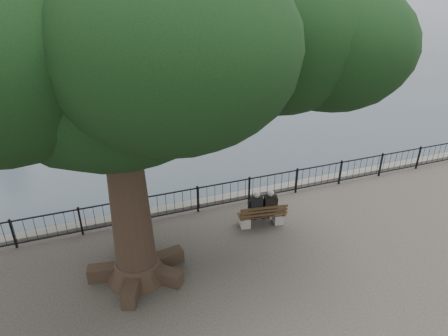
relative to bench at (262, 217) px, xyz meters
name	(u,v)px	position (x,y,z in m)	size (l,w,h in m)	color
harbor	(220,211)	(-0.82, 2.04, -0.80)	(260.00, 260.00, 1.20)	#4D4B44
railing	(224,193)	(-0.82, 1.54, 0.26)	(22.06, 0.06, 1.00)	black
bench	(262,217)	(0.00, 0.00, 0.00)	(1.68, 0.74, 0.86)	slate
person_left	(255,209)	(-0.21, 0.13, 0.33)	(0.44, 0.71, 1.36)	black
person_right	(269,207)	(0.26, 0.05, 0.33)	(0.44, 0.71, 1.36)	black
tree	(151,33)	(-3.45, -0.88, 6.32)	(12.33, 8.61, 10.06)	black
lion_monument	(118,19)	(1.18, 48.97, 1.10)	(6.47, 6.47, 9.43)	#4D4B44
sailboat_b	(101,86)	(-3.56, 22.85, -0.99)	(2.96, 5.40, 10.38)	white
sailboat_c	(196,93)	(3.05, 18.33, -0.99)	(2.86, 6.21, 10.80)	white
sailboat_d	(219,69)	(7.35, 25.24, -1.01)	(2.09, 5.38, 9.55)	white
sailboat_f	(152,52)	(2.95, 35.35, -0.96)	(1.65, 5.16, 11.33)	white
sailboat_g	(190,55)	(6.62, 32.42, -0.97)	(3.46, 6.29, 11.66)	white
sailboat_h	(41,51)	(-8.70, 39.79, -0.87)	(3.83, 6.30, 15.49)	white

